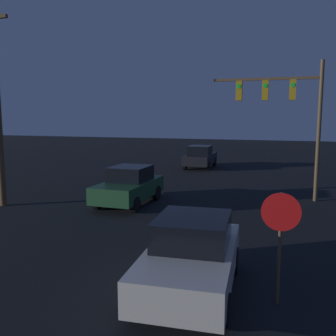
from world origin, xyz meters
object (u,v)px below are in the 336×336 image
object	(u,v)px
car_near	(191,255)
traffic_signal_mast	(287,106)
stop_sign	(280,226)
car_mid	(129,186)
car_far	(200,157)

from	to	relation	value
car_near	traffic_signal_mast	distance (m)	11.07
traffic_signal_mast	stop_sign	xyz separation A→B (m)	(-0.01, -10.35, -2.65)
car_near	car_mid	distance (m)	8.56
car_near	stop_sign	xyz separation A→B (m)	(1.85, -0.00, 0.83)
traffic_signal_mast	stop_sign	bearing A→B (deg)	-90.03
car_mid	stop_sign	size ratio (longest dim) A/B	1.72
car_near	car_mid	size ratio (longest dim) A/B	1.02
car_near	traffic_signal_mast	xyz separation A→B (m)	(1.85, 10.35, 3.48)
car_far	stop_sign	bearing A→B (deg)	-73.15
car_far	traffic_signal_mast	distance (m)	11.49
stop_sign	traffic_signal_mast	bearing A→B (deg)	89.97
stop_sign	car_near	bearing A→B (deg)	179.95
car_near	car_mid	world-z (taller)	same
car_mid	car_far	xyz separation A→B (m)	(0.41, 12.26, 0.00)
car_mid	car_far	size ratio (longest dim) A/B	1.00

